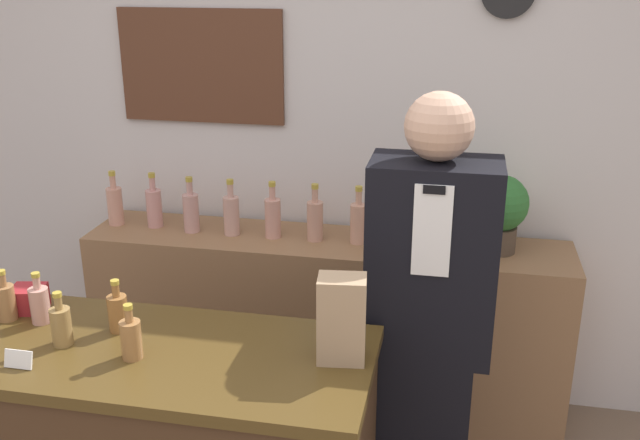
{
  "coord_description": "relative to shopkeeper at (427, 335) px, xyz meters",
  "views": [
    {
      "loc": [
        0.65,
        -1.32,
        2.12
      ],
      "look_at": [
        0.16,
        1.12,
        1.22
      ],
      "focal_mm": 40.0,
      "sensor_mm": 36.0,
      "label": 1
    }
  ],
  "objects": [
    {
      "name": "back_shelf",
      "position": [
        -0.52,
        0.75,
        -0.42
      ],
      "size": [
        2.27,
        0.43,
        0.9
      ],
      "color": "#8E6642",
      "rests_on": "ground_plane"
    },
    {
      "name": "shelf_bottle_0",
      "position": [
        -1.58,
        0.76,
        0.14
      ],
      "size": [
        0.08,
        0.08,
        0.27
      ],
      "color": "tan",
      "rests_on": "back_shelf"
    },
    {
      "name": "potted_plant",
      "position": [
        0.26,
        0.78,
        0.23
      ],
      "size": [
        0.25,
        0.25,
        0.35
      ],
      "color": "#4C3D2D",
      "rests_on": "back_shelf"
    },
    {
      "name": "shelf_bottle_3",
      "position": [
        -0.97,
        0.74,
        0.14
      ],
      "size": [
        0.08,
        0.08,
        0.27
      ],
      "color": "tan",
      "rests_on": "back_shelf"
    },
    {
      "name": "shelf_bottle_7",
      "position": [
        -0.16,
        0.75,
        0.14
      ],
      "size": [
        0.08,
        0.08,
        0.27
      ],
      "color": "tan",
      "rests_on": "back_shelf"
    },
    {
      "name": "counter_bottle_1",
      "position": [
        -1.28,
        -0.36,
        0.17
      ],
      "size": [
        0.07,
        0.07,
        0.18
      ],
      "color": "tan",
      "rests_on": "display_counter"
    },
    {
      "name": "price_card_right",
      "position": [
        -1.19,
        -0.64,
        0.13
      ],
      "size": [
        0.09,
        0.02,
        0.06
      ],
      "color": "white",
      "rests_on": "display_counter"
    },
    {
      "name": "shelf_bottle_6",
      "position": [
        -0.36,
        0.75,
        0.14
      ],
      "size": [
        0.08,
        0.08,
        0.27
      ],
      "color": "tan",
      "rests_on": "back_shelf"
    },
    {
      "name": "shelf_bottle_5",
      "position": [
        -0.57,
        0.75,
        0.14
      ],
      "size": [
        0.08,
        0.08,
        0.27
      ],
      "color": "tan",
      "rests_on": "back_shelf"
    },
    {
      "name": "gift_box",
      "position": [
        -1.37,
        -0.29,
        0.15
      ],
      "size": [
        0.13,
        0.12,
        0.09
      ],
      "color": "maroon",
      "rests_on": "display_counter"
    },
    {
      "name": "shopkeeper",
      "position": [
        0.0,
        0.0,
        0.0
      ],
      "size": [
        0.44,
        0.28,
        1.74
      ],
      "color": "black",
      "rests_on": "ground_plane"
    },
    {
      "name": "shelf_bottle_8",
      "position": [
        0.04,
        0.76,
        0.14
      ],
      "size": [
        0.08,
        0.08,
        0.27
      ],
      "color": "tan",
      "rests_on": "back_shelf"
    },
    {
      "name": "counter_bottle_0",
      "position": [
        -1.41,
        -0.37,
        0.17
      ],
      "size": [
        0.07,
        0.07,
        0.18
      ],
      "color": "#97693E",
      "rests_on": "display_counter"
    },
    {
      "name": "counter_bottle_4",
      "position": [
        -0.88,
        -0.52,
        0.17
      ],
      "size": [
        0.07,
        0.07,
        0.18
      ],
      "color": "#9E6C3C",
      "rests_on": "display_counter"
    },
    {
      "name": "counter_bottle_2",
      "position": [
        -1.13,
        -0.48,
        0.17
      ],
      "size": [
        0.07,
        0.07,
        0.18
      ],
      "color": "olive",
      "rests_on": "display_counter"
    },
    {
      "name": "shelf_bottle_4",
      "position": [
        -0.77,
        0.75,
        0.14
      ],
      "size": [
        0.08,
        0.08,
        0.27
      ],
      "color": "tan",
      "rests_on": "back_shelf"
    },
    {
      "name": "paper_bag",
      "position": [
        -0.25,
        -0.4,
        0.24
      ],
      "size": [
        0.16,
        0.12,
        0.28
      ],
      "color": "tan",
      "rests_on": "display_counter"
    },
    {
      "name": "shelf_bottle_2",
      "position": [
        -1.17,
        0.74,
        0.14
      ],
      "size": [
        0.08,
        0.08,
        0.27
      ],
      "color": "tan",
      "rests_on": "back_shelf"
    },
    {
      "name": "counter_bottle_3",
      "position": [
        -1.0,
        -0.36,
        0.17
      ],
      "size": [
        0.07,
        0.07,
        0.18
      ],
      "color": "#946131",
      "rests_on": "display_counter"
    },
    {
      "name": "shelf_bottle_1",
      "position": [
        -1.37,
        0.77,
        0.14
      ],
      "size": [
        0.08,
        0.08,
        0.27
      ],
      "color": "tan",
      "rests_on": "back_shelf"
    },
    {
      "name": "back_wall",
      "position": [
        -0.59,
        1.03,
        0.49
      ],
      "size": [
        5.2,
        0.09,
        2.7
      ],
      "color": "silver",
      "rests_on": "ground_plane"
    }
  ]
}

